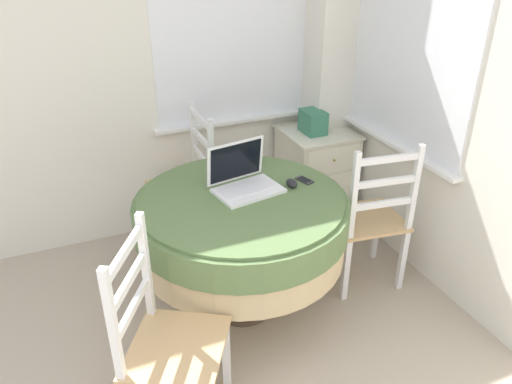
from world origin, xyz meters
The scene contains 10 objects.
corner_room_shell centered at (1.17, 1.76, 1.28)m, with size 4.32×4.65×2.55m.
round_dining_table centered at (0.86, 1.70, 0.59)m, with size 1.16×1.16×0.75m.
laptop centered at (0.91, 1.78, 0.80)m, with size 0.39×0.32×0.25m.
computer_mouse centered at (1.16, 1.70, 0.77)m, with size 0.05×0.08×0.04m.
cell_phone centered at (1.26, 1.74, 0.75)m, with size 0.08×0.11×0.01m.
dining_chair_near_back_window centered at (0.77, 2.49, 0.46)m, with size 0.40×0.43×0.97m.
dining_chair_near_right_window centered at (1.66, 1.63, 0.46)m, with size 0.47×0.45×0.97m.
dining_chair_camera_near centered at (0.29, 1.12, 0.46)m, with size 0.56×0.57×0.97m.
corner_cabinet centered at (1.78, 2.50, 0.35)m, with size 0.50×0.51×0.69m.
storage_box centered at (1.73, 2.50, 0.77)m, with size 0.14×0.20×0.16m.
Camera 1 is at (0.03, -0.46, 2.02)m, focal length 35.00 mm.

